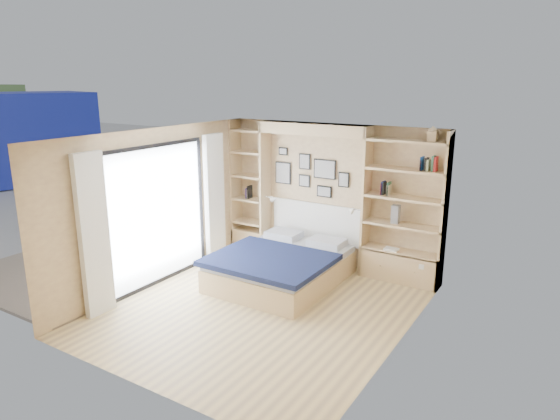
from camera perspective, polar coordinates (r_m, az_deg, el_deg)
The scene contains 8 objects.
ground at distance 7.37m, azimuth -2.11°, elevation -11.22°, with size 4.50×4.50×0.00m, color #D8BD7B.
room_shell at distance 8.39m, azimuth 1.43°, elevation -0.07°, with size 4.50×4.50×4.50m.
bed at distance 8.18m, azimuth 0.24°, elevation -6.32°, with size 1.81×2.35×1.07m.
photo_gallery at distance 8.91m, azimuth 3.38°, elevation 4.26°, with size 1.48×0.02×0.82m.
reading_lamps at distance 8.75m, azimuth 3.50°, elevation 0.69°, with size 1.92×0.12×0.15m.
shelf_decor at distance 8.14m, azimuth 12.37°, elevation 3.54°, with size 3.51×0.23×2.03m.
deck at distance 9.69m, azimuth -20.15°, elevation -5.61°, with size 3.20×4.00×0.05m, color #736354.
deck_chair at distance 9.01m, azimuth -18.97°, elevation -4.45°, with size 0.55×0.84×0.80m.
Camera 1 is at (3.71, -5.48, 3.23)m, focal length 32.00 mm.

